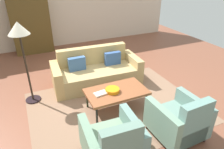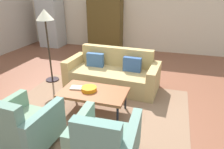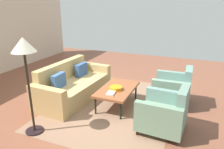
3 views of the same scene
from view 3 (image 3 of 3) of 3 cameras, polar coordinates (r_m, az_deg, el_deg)
name	(u,v)px [view 3 (image 3 of 3)]	position (r m, az deg, el deg)	size (l,w,h in m)	color
ground_plane	(95,103)	(5.04, -4.60, -7.69)	(10.31, 10.31, 0.00)	brown
area_rug	(115,105)	(4.94, 0.82, -8.11)	(3.40, 2.60, 0.01)	#8D6A52
couch	(72,86)	(5.32, -10.61, -3.09)	(2.15, 1.02, 0.86)	tan
coffee_table	(117,90)	(4.76, 1.40, -4.07)	(1.20, 0.70, 0.43)	black
armchair_left	(166,114)	(4.00, 14.16, -10.19)	(0.85, 0.85, 0.88)	#301C17
armchair_right	(174,90)	(5.09, 16.30, -3.91)	(0.82, 0.82, 0.88)	black
fruit_bowl	(116,88)	(4.66, 1.02, -3.65)	(0.28, 0.28, 0.07)	orange
book_stack	(111,93)	(4.47, -0.30, -4.96)	(0.27, 0.19, 0.03)	beige
floor_lamp	(24,54)	(3.73, -22.31, 5.02)	(0.40, 0.40, 1.72)	black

